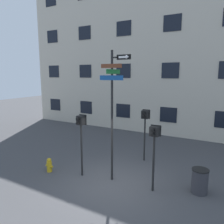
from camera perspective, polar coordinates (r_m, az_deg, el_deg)
ground_plane at (r=8.84m, az=0.06°, el=-18.44°), size 60.00×60.00×0.00m
building_facade at (r=15.66m, az=15.80°, el=21.27°), size 24.00×0.63×14.78m
street_sign_pole at (r=8.27m, az=0.28°, el=1.87°), size 1.26×1.02×5.06m
pedestrian_signal_left at (r=8.95m, az=-8.11°, el=-4.46°), size 0.35×0.40×2.57m
pedestrian_signal_right at (r=7.84m, az=10.96°, el=-7.34°), size 0.38×0.40×2.43m
pedestrian_signal_across at (r=10.54m, az=8.61°, el=-2.31°), size 0.38×0.40×2.52m
fire_hydrant at (r=10.12m, az=-16.07°, el=-13.19°), size 0.38×0.22×0.62m
trash_bin at (r=8.70m, az=21.94°, el=-16.37°), size 0.59×0.59×0.89m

